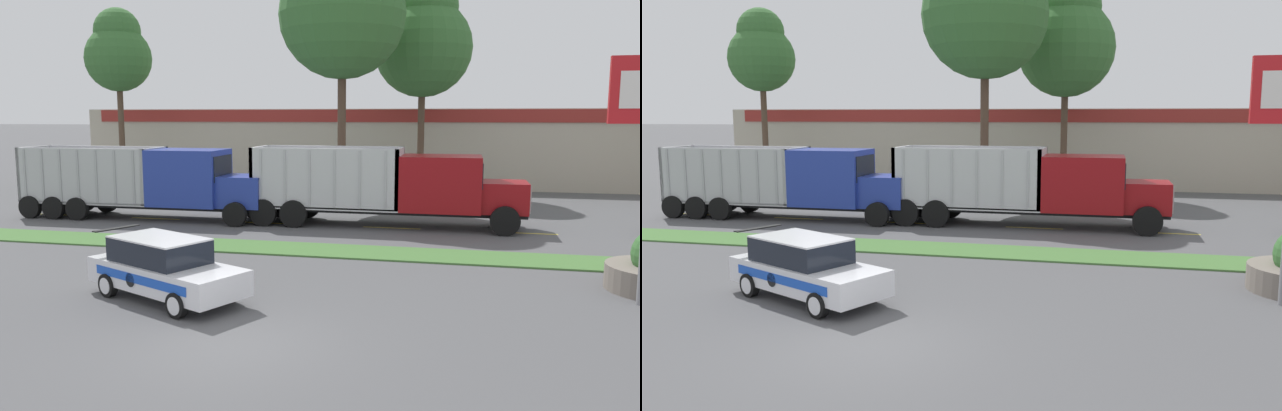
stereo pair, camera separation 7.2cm
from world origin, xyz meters
TOP-DOWN VIEW (x-y plane):
  - ground_plane at (0.00, 0.00)m, footprint 600.00×600.00m
  - grass_verge at (0.00, 9.21)m, footprint 120.00×2.11m
  - centre_line_2 at (-14.54, 14.26)m, footprint 2.40×0.14m
  - centre_line_3 at (-9.14, 14.26)m, footprint 2.40×0.14m
  - centre_line_4 at (-3.74, 14.26)m, footprint 2.40×0.14m
  - centre_line_5 at (1.66, 14.26)m, footprint 2.40×0.14m
  - centre_line_6 at (7.06, 14.26)m, footprint 2.40×0.14m
  - dump_truck_mid at (-8.58, 14.31)m, footprint 11.57×2.70m
  - dump_truck_trail at (2.41, 14.77)m, footprint 11.49×2.82m
  - rally_car at (-2.86, 2.76)m, footprint 4.79×3.48m
  - store_building_backdrop at (-1.51, 34.75)m, footprint 40.34×12.10m
  - tree_behind_left at (-17.22, 25.41)m, footprint 4.21×4.21m
  - tree_behind_centre at (-1.65, 20.25)m, footprint 6.43×6.43m
  - tree_behind_right at (1.99, 26.47)m, footprint 5.76×5.76m

SIDE VIEW (x-z plane):
  - ground_plane at x=0.00m, z-range 0.00..0.00m
  - centre_line_2 at x=-14.54m, z-range 0.00..0.01m
  - centre_line_3 at x=-9.14m, z-range 0.00..0.01m
  - centre_line_4 at x=-3.74m, z-range 0.00..0.01m
  - centre_line_5 at x=1.66m, z-range 0.00..0.01m
  - centre_line_6 at x=7.06m, z-range 0.00..0.01m
  - grass_verge at x=0.00m, z-range 0.00..0.06m
  - rally_car at x=-2.86m, z-range 0.00..1.63m
  - dump_truck_mid at x=-8.58m, z-range 0.01..3.25m
  - dump_truck_trail at x=2.41m, z-range -0.06..3.33m
  - store_building_backdrop at x=-1.51m, z-range 0.00..5.11m
  - tree_behind_left at x=-17.22m, z-range 2.95..14.41m
  - tree_behind_right at x=1.99m, z-range 2.71..15.65m
  - tree_behind_centre at x=-1.65m, z-range 3.07..17.59m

